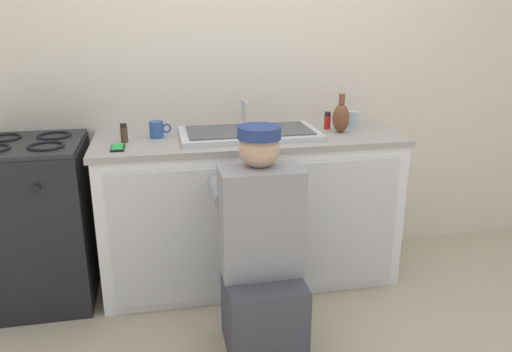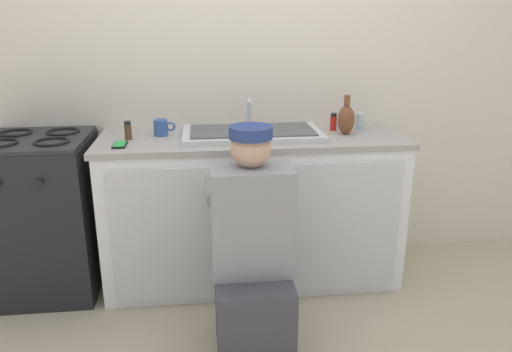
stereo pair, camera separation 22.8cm
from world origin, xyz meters
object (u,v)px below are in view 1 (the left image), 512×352
Objects in this scene: stove_range at (36,222)px; spice_bottle_red at (327,121)px; cell_phone at (118,148)px; coffee_mug at (157,129)px; plumber_person at (262,261)px; sink_double_basin at (249,133)px; vase_decorative at (341,117)px; spice_bottle_pepper at (124,133)px; water_glass at (353,120)px.

spice_bottle_red reaches higher than stove_range.
spice_bottle_red is 0.75× the size of cell_phone.
coffee_mug is at bearing 5.58° from stove_range.
coffee_mug is 0.30m from cell_phone.
coffee_mug is at bearing 120.55° from plumber_person.
sink_double_basin is at bearing 0.10° from stove_range.
coffee_mug reaches higher than stove_range.
plumber_person is at bearing -132.67° from vase_decorative.
plumber_person is 8.76× the size of coffee_mug.
plumber_person is 7.89× the size of cell_phone.
spice_bottle_red is at bearing 9.88° from sink_double_basin.
spice_bottle_red is (0.58, 0.79, 0.50)m from plumber_person.
plumber_person reaches higher than spice_bottle_pepper.
coffee_mug is at bearing 175.58° from vase_decorative.
spice_bottle_pepper is (-0.18, -0.08, 0.00)m from coffee_mug.
sink_double_basin is 0.53m from coffee_mug.
sink_double_basin is at bearing 83.97° from plumber_person.
sink_double_basin reaches higher than spice_bottle_pepper.
spice_bottle_red is (-0.05, 0.11, -0.04)m from vase_decorative.
sink_double_basin is at bearing -170.12° from spice_bottle_red.
stove_range is 4.10× the size of vase_decorative.
coffee_mug is at bearing 45.82° from cell_phone.
stove_range is 0.86m from coffee_mug.
plumber_person is 10.52× the size of spice_bottle_red.
sink_double_basin is 0.56m from vase_decorative.
stove_range is 6.74× the size of cell_phone.
water_glass is 0.79× the size of coffee_mug.
plumber_person is 1.06m from spice_bottle_pepper.
sink_double_basin is 5.71× the size of cell_phone.
plumber_person reaches higher than sink_double_basin.
spice_bottle_pepper is at bearing -175.65° from water_glass.
spice_bottle_red is at bearing 10.80° from cell_phone.
sink_double_basin reaches higher than water_glass.
spice_bottle_red is at bearing 53.50° from plumber_person.
cell_phone is (-0.21, -0.21, -0.04)m from coffee_mug.
stove_range is at bearing -177.06° from water_glass.
cell_phone is at bearing 140.20° from plumber_person.
stove_range is at bearing -177.00° from spice_bottle_red.
spice_bottle_red is (1.21, 0.10, 0.00)m from spice_bottle_pepper.
plumber_person is 1.20m from water_glass.
coffee_mug reaches higher than cell_phone.
vase_decorative is at bearing -0.48° from stove_range.
coffee_mug is 1.20× the size of spice_bottle_pepper.
vase_decorative reaches higher than stove_range.
cell_phone is (-1.24, -0.24, -0.04)m from spice_bottle_red.
coffee_mug is (0.70, 0.07, 0.49)m from stove_range.
stove_range reaches higher than cell_phone.
cell_phone is (-1.29, -0.13, -0.08)m from vase_decorative.
stove_range is 8.98× the size of spice_bottle_red.
plumber_person is 1.10m from spice_bottle_red.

